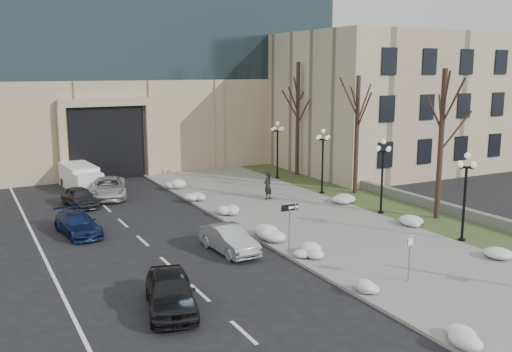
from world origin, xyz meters
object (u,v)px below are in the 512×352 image
at_px(lamppost_a, 465,185).
at_px(pedestrian, 268,185).
at_px(car_c, 78,224).
at_px(lamppost_b, 383,166).
at_px(keep_sign, 410,249).
at_px(car_d, 108,188).
at_px(lamppost_c, 323,152).
at_px(lamppost_d, 278,142).
at_px(car_e, 80,197).
at_px(one_way_sign, 292,213).
at_px(box_truck, 81,178).
at_px(car_a, 170,292).
at_px(car_b, 229,239).

bearing_deg(lamppost_a, pedestrian, 108.73).
bearing_deg(lamppost_a, car_c, 148.51).
bearing_deg(lamppost_b, keep_sign, -124.28).
relative_size(car_d, lamppost_c, 1.08).
height_order(car_d, lamppost_d, lamppost_d).
xyz_separation_m(keep_sign, lamppost_b, (6.61, 9.70, 1.52)).
distance_m(car_c, car_d, 9.15).
distance_m(car_c, car_e, 6.73).
bearing_deg(keep_sign, car_c, 120.17).
xyz_separation_m(car_c, keep_sign, (10.97, -13.97, 0.94)).
bearing_deg(one_way_sign, box_truck, 105.26).
height_order(one_way_sign, lamppost_c, lamppost_c).
distance_m(car_e, lamppost_b, 19.67).
height_order(car_a, one_way_sign, one_way_sign).
xyz_separation_m(car_d, lamppost_b, (13.93, -12.66, 2.36)).
height_order(car_d, lamppost_a, lamppost_a).
height_order(car_b, car_c, car_b).
bearing_deg(pedestrian, car_e, -42.38).
bearing_deg(lamppost_b, car_e, 146.19).
bearing_deg(car_b, one_way_sign, -41.14).
bearing_deg(lamppost_b, lamppost_d, 90.00).
xyz_separation_m(car_d, car_e, (-2.29, -1.79, -0.06)).
height_order(car_b, car_e, car_b).
relative_size(car_c, pedestrian, 2.21).
xyz_separation_m(pedestrian, lamppost_d, (4.44, 6.42, 2.00)).
height_order(keep_sign, lamppost_d, lamppost_d).
bearing_deg(car_c, box_truck, 71.28).
bearing_deg(keep_sign, car_e, 107.08).
relative_size(car_a, box_truck, 0.75).
bearing_deg(car_a, lamppost_d, 65.47).
bearing_deg(car_b, car_a, -137.05).
bearing_deg(one_way_sign, car_d, 105.19).
height_order(car_d, box_truck, box_truck).
height_order(box_truck, lamppost_d, lamppost_d).
distance_m(car_d, lamppost_d, 14.13).
bearing_deg(one_way_sign, keep_sign, -67.01).
bearing_deg(car_c, lamppost_d, 19.28).
bearing_deg(car_d, car_e, -128.75).
xyz_separation_m(keep_sign, lamppost_d, (6.61, 22.70, 1.52)).
height_order(keep_sign, lamppost_b, lamppost_b).
height_order(pedestrian, lamppost_b, lamppost_b).
distance_m(one_way_sign, keep_sign, 6.01).
bearing_deg(car_e, one_way_sign, -73.91).
relative_size(car_d, lamppost_d, 1.08).
relative_size(car_c, car_e, 1.11).
bearing_deg(car_a, lamppost_b, 38.80).
bearing_deg(lamppost_c, keep_sign, -112.20).
relative_size(lamppost_a, lamppost_d, 1.00).
bearing_deg(one_way_sign, lamppost_b, 24.13).
relative_size(one_way_sign, lamppost_d, 0.54).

